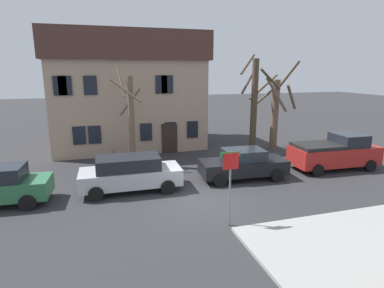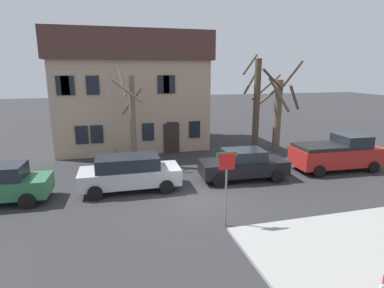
{
  "view_description": "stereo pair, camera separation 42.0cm",
  "coord_description": "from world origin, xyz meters",
  "px_view_note": "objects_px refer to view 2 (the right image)",
  "views": [
    {
      "loc": [
        -4.16,
        -12.54,
        5.7
      ],
      "look_at": [
        0.42,
        3.06,
        1.87
      ],
      "focal_mm": 29.13,
      "sensor_mm": 36.0,
      "label": 1
    },
    {
      "loc": [
        -3.75,
        -12.65,
        5.7
      ],
      "look_at": [
        0.42,
        3.06,
        1.87
      ],
      "focal_mm": 29.13,
      "sensor_mm": 36.0,
      "label": 2
    }
  ],
  "objects_px": {
    "tree_bare_mid": "(257,103)",
    "pickup_truck_red": "(337,153)",
    "tree_bare_far": "(278,108)",
    "street_sign_pole": "(226,175)",
    "tree_bare_near": "(132,118)",
    "car_black_sedan": "(243,165)",
    "building_main": "(131,90)",
    "bicycle_leaning": "(118,160)",
    "car_silver_wagon": "(130,172)"
  },
  "relations": [
    {
      "from": "building_main",
      "to": "car_black_sedan",
      "type": "relative_size",
      "value": 2.37
    },
    {
      "from": "tree_bare_near",
      "to": "pickup_truck_red",
      "type": "bearing_deg",
      "value": -20.17
    },
    {
      "from": "building_main",
      "to": "pickup_truck_red",
      "type": "xyz_separation_m",
      "value": [
        11.06,
        -9.79,
        -3.28
      ]
    },
    {
      "from": "pickup_truck_red",
      "to": "building_main",
      "type": "bearing_deg",
      "value": 138.47
    },
    {
      "from": "tree_bare_mid",
      "to": "car_silver_wagon",
      "type": "height_order",
      "value": "tree_bare_mid"
    },
    {
      "from": "street_sign_pole",
      "to": "bicycle_leaning",
      "type": "height_order",
      "value": "street_sign_pole"
    },
    {
      "from": "tree_bare_near",
      "to": "tree_bare_far",
      "type": "relative_size",
      "value": 0.94
    },
    {
      "from": "tree_bare_mid",
      "to": "tree_bare_far",
      "type": "xyz_separation_m",
      "value": [
        1.74,
        0.04,
        -0.47
      ]
    },
    {
      "from": "car_black_sedan",
      "to": "pickup_truck_red",
      "type": "height_order",
      "value": "pickup_truck_red"
    },
    {
      "from": "tree_bare_near",
      "to": "tree_bare_far",
      "type": "xyz_separation_m",
      "value": [
        10.56,
        1.23,
        0.09
      ]
    },
    {
      "from": "building_main",
      "to": "tree_bare_near",
      "type": "relative_size",
      "value": 1.85
    },
    {
      "from": "pickup_truck_red",
      "to": "street_sign_pole",
      "type": "bearing_deg",
      "value": -151.43
    },
    {
      "from": "tree_bare_mid",
      "to": "car_silver_wagon",
      "type": "distance_m",
      "value": 11.17
    },
    {
      "from": "tree_bare_far",
      "to": "car_black_sedan",
      "type": "xyz_separation_m",
      "value": [
        -5.13,
        -5.57,
        -2.2
      ]
    },
    {
      "from": "tree_bare_far",
      "to": "street_sign_pole",
      "type": "relative_size",
      "value": 2.24
    },
    {
      "from": "street_sign_pole",
      "to": "tree_bare_far",
      "type": "bearing_deg",
      "value": 52.23
    },
    {
      "from": "car_black_sedan",
      "to": "pickup_truck_red",
      "type": "distance_m",
      "value": 6.0
    },
    {
      "from": "building_main",
      "to": "car_silver_wagon",
      "type": "bearing_deg",
      "value": -95.23
    },
    {
      "from": "car_silver_wagon",
      "to": "bicycle_leaning",
      "type": "distance_m",
      "value": 4.28
    },
    {
      "from": "pickup_truck_red",
      "to": "bicycle_leaning",
      "type": "distance_m",
      "value": 13.05
    },
    {
      "from": "tree_bare_mid",
      "to": "pickup_truck_red",
      "type": "bearing_deg",
      "value": -64.16
    },
    {
      "from": "tree_bare_near",
      "to": "tree_bare_mid",
      "type": "bearing_deg",
      "value": 7.63
    },
    {
      "from": "tree_bare_far",
      "to": "pickup_truck_red",
      "type": "bearing_deg",
      "value": -80.96
    },
    {
      "from": "tree_bare_far",
      "to": "car_black_sedan",
      "type": "distance_m",
      "value": 7.88
    },
    {
      "from": "car_black_sedan",
      "to": "bicycle_leaning",
      "type": "xyz_separation_m",
      "value": [
        -6.38,
        4.24,
        -0.46
      ]
    },
    {
      "from": "tree_bare_near",
      "to": "car_black_sedan",
      "type": "distance_m",
      "value": 7.27
    },
    {
      "from": "tree_bare_near",
      "to": "car_black_sedan",
      "type": "bearing_deg",
      "value": -38.62
    },
    {
      "from": "tree_bare_mid",
      "to": "tree_bare_far",
      "type": "distance_m",
      "value": 1.8
    },
    {
      "from": "building_main",
      "to": "tree_bare_near",
      "type": "height_order",
      "value": "building_main"
    },
    {
      "from": "car_silver_wagon",
      "to": "car_black_sedan",
      "type": "distance_m",
      "value": 5.97
    },
    {
      "from": "tree_bare_mid",
      "to": "pickup_truck_red",
      "type": "distance_m",
      "value": 6.48
    },
    {
      "from": "pickup_truck_red",
      "to": "tree_bare_far",
      "type": "bearing_deg",
      "value": 99.04
    },
    {
      "from": "tree_bare_far",
      "to": "street_sign_pole",
      "type": "height_order",
      "value": "tree_bare_far"
    },
    {
      "from": "car_silver_wagon",
      "to": "pickup_truck_red",
      "type": "xyz_separation_m",
      "value": [
        11.96,
        0.13,
        0.1
      ]
    },
    {
      "from": "car_silver_wagon",
      "to": "pickup_truck_red",
      "type": "bearing_deg",
      "value": 0.63
    },
    {
      "from": "tree_bare_far",
      "to": "car_silver_wagon",
      "type": "height_order",
      "value": "tree_bare_far"
    },
    {
      "from": "tree_bare_mid",
      "to": "street_sign_pole",
      "type": "distance_m",
      "value": 11.96
    },
    {
      "from": "tree_bare_mid",
      "to": "street_sign_pole",
      "type": "bearing_deg",
      "value": -121.24
    },
    {
      "from": "building_main",
      "to": "bicycle_leaning",
      "type": "xyz_separation_m",
      "value": [
        -1.32,
        -5.7,
        -3.91
      ]
    },
    {
      "from": "building_main",
      "to": "car_black_sedan",
      "type": "xyz_separation_m",
      "value": [
        5.06,
        -9.94,
        -3.45
      ]
    },
    {
      "from": "tree_bare_mid",
      "to": "car_silver_wagon",
      "type": "relative_size",
      "value": 1.42
    },
    {
      "from": "tree_bare_mid",
      "to": "bicycle_leaning",
      "type": "distance_m",
      "value": 10.34
    },
    {
      "from": "building_main",
      "to": "tree_bare_far",
      "type": "distance_m",
      "value": 11.16
    },
    {
      "from": "tree_bare_near",
      "to": "building_main",
      "type": "bearing_deg",
      "value": 86.21
    },
    {
      "from": "car_black_sedan",
      "to": "tree_bare_far",
      "type": "bearing_deg",
      "value": 47.34
    },
    {
      "from": "car_silver_wagon",
      "to": "building_main",
      "type": "bearing_deg",
      "value": 84.77
    },
    {
      "from": "building_main",
      "to": "tree_bare_mid",
      "type": "distance_m",
      "value": 9.57
    },
    {
      "from": "car_black_sedan",
      "to": "pickup_truck_red",
      "type": "xyz_separation_m",
      "value": [
        5.99,
        0.14,
        0.17
      ]
    },
    {
      "from": "car_black_sedan",
      "to": "bicycle_leaning",
      "type": "bearing_deg",
      "value": 146.42
    },
    {
      "from": "car_silver_wagon",
      "to": "car_black_sedan",
      "type": "xyz_separation_m",
      "value": [
        5.97,
        -0.01,
        -0.07
      ]
    }
  ]
}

